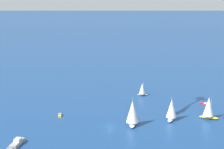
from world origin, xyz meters
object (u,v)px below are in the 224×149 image
Objects in this scene: marker_buoy at (137,118)px; motorboat_mid_cluster at (60,116)px; sailboat_near_centre at (209,108)px; sailboat_outer_ring_b at (172,109)px; sailboat_inshore at (142,89)px; sailboat_outer_ring_c at (132,113)px; motorboat_trailing at (204,104)px; motorboat_far_port at (15,144)px.

motorboat_mid_cluster is at bearing 175.07° from marker_buoy.
sailboat_outer_ring_b is at bearing -173.24° from sailboat_near_centre.
sailboat_inshore is 43.38m from sailboat_outer_ring_b.
sailboat_inshore is 0.61× the size of sailboat_outer_ring_c.
marker_buoy is (2.68, 8.56, -5.82)m from sailboat_outer_ring_c.
sailboat_inshore is (-29.88, 39.62, -1.77)m from sailboat_near_centre.
motorboat_trailing reaches higher than motorboat_mid_cluster.
sailboat_outer_ring_b is 5.61× the size of marker_buoy.
sailboat_outer_ring_c is at bearing -107.41° from marker_buoy.
sailboat_near_centre is at bearing -98.20° from motorboat_trailing.
sailboat_inshore is 1.47× the size of motorboat_trailing.
motorboat_far_port is at bearing -109.42° from motorboat_mid_cluster.
marker_buoy is (-38.20, -23.72, -0.06)m from motorboat_trailing.
marker_buoy reaches higher than motorboat_mid_cluster.
motorboat_far_port is at bearing -147.77° from motorboat_trailing.
sailboat_outer_ring_c is 6.47× the size of marker_buoy.
marker_buoy is (-34.96, -1.24, -5.19)m from sailboat_near_centre.
sailboat_inshore is 57.58m from motorboat_mid_cluster.
sailboat_outer_ring_c is (48.41, 24.02, 5.33)m from motorboat_far_port.
motorboat_mid_cluster is at bearing 178.38° from sailboat_near_centre.
sailboat_outer_ring_c is at bearing -141.71° from motorboat_trailing.
sailboat_near_centre is 49.66m from sailboat_inshore.
motorboat_trailing is at bearing 32.23° from motorboat_far_port.
sailboat_near_centre is 38.91m from sailboat_outer_ring_c.
motorboat_mid_cluster is 38.12m from sailboat_outer_ring_c.
sailboat_outer_ring_c is 10.69m from marker_buoy.
motorboat_trailing is 52.41m from sailboat_outer_ring_c.
motorboat_trailing is 79.31m from motorboat_mid_cluster.
sailboat_near_centre is 2.15× the size of motorboat_trailing.
sailboat_near_centre is 23.28m from motorboat_trailing.
sailboat_outer_ring_c reaches higher than motorboat_trailing.
sailboat_outer_ring_b reaches higher than motorboat_mid_cluster.
sailboat_outer_ring_b reaches higher than sailboat_inshore.
motorboat_far_port is 1.38× the size of sailboat_inshore.
marker_buoy reaches higher than motorboat_trailing.
sailboat_near_centre is 5.82× the size of marker_buoy.
motorboat_far_port reaches higher than marker_buoy.
marker_buoy is at bearing -97.09° from sailboat_inshore.
motorboat_mid_cluster is (12.65, 35.90, -0.44)m from motorboat_far_port.
motorboat_far_port is 2.03× the size of motorboat_trailing.
marker_buoy is at bearing -4.93° from motorboat_mid_cluster.
motorboat_mid_cluster is at bearing 70.58° from motorboat_far_port.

